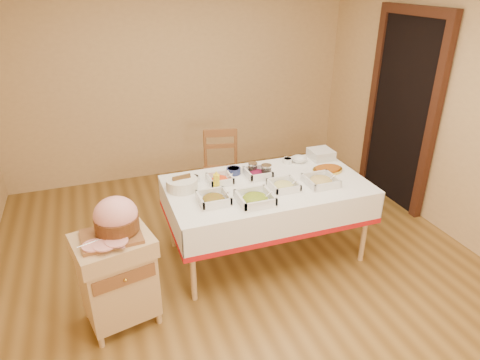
# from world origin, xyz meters

# --- Properties ---
(room_shell) EXTENTS (5.00, 5.00, 5.00)m
(room_shell) POSITION_xyz_m (0.00, 0.00, 1.30)
(room_shell) COLOR brown
(room_shell) RESTS_ON ground
(doorway) EXTENTS (0.09, 1.10, 2.20)m
(doorway) POSITION_xyz_m (2.20, 0.90, 1.11)
(doorway) COLOR black
(doorway) RESTS_ON ground
(dining_table) EXTENTS (1.82, 1.02, 0.76)m
(dining_table) POSITION_xyz_m (0.30, 0.30, 0.60)
(dining_table) COLOR tan
(dining_table) RESTS_ON ground
(butcher_cart) EXTENTS (0.63, 0.56, 0.77)m
(butcher_cart) POSITION_xyz_m (-1.11, -0.16, 0.44)
(butcher_cart) COLOR tan
(butcher_cart) RESTS_ON ground
(dining_chair) EXTENTS (0.49, 0.47, 0.92)m
(dining_chair) POSITION_xyz_m (0.19, 1.33, 0.47)
(dining_chair) COLOR brown
(dining_chair) RESTS_ON ground
(ham_on_board) EXTENTS (0.45, 0.43, 0.30)m
(ham_on_board) POSITION_xyz_m (-1.06, -0.12, 0.90)
(ham_on_board) COLOR brown
(ham_on_board) RESTS_ON butcher_cart
(serving_dish_a) EXTENTS (0.26, 0.25, 0.11)m
(serving_dish_a) POSITION_xyz_m (-0.26, 0.12, 0.80)
(serving_dish_a) COLOR silver
(serving_dish_a) RESTS_ON dining_table
(serving_dish_b) EXTENTS (0.29, 0.29, 0.12)m
(serving_dish_b) POSITION_xyz_m (0.07, 0.01, 0.80)
(serving_dish_b) COLOR silver
(serving_dish_b) RESTS_ON dining_table
(serving_dish_c) EXTENTS (0.24, 0.24, 0.10)m
(serving_dish_c) POSITION_xyz_m (0.40, 0.16, 0.79)
(serving_dish_c) COLOR silver
(serving_dish_c) RESTS_ON dining_table
(serving_dish_d) EXTENTS (0.27, 0.27, 0.10)m
(serving_dish_d) POSITION_xyz_m (0.76, 0.13, 0.79)
(serving_dish_d) COLOR silver
(serving_dish_d) RESTS_ON dining_table
(serving_dish_e) EXTENTS (0.22, 0.21, 0.10)m
(serving_dish_e) POSITION_xyz_m (-0.10, 0.47, 0.79)
(serving_dish_e) COLOR silver
(serving_dish_e) RESTS_ON dining_table
(serving_dish_f) EXTENTS (0.24, 0.23, 0.11)m
(serving_dish_f) POSITION_xyz_m (0.28, 0.47, 0.79)
(serving_dish_f) COLOR silver
(serving_dish_f) RESTS_ON dining_table
(small_bowl_left) EXTENTS (0.11, 0.11, 0.05)m
(small_bowl_left) POSITION_xyz_m (-0.32, 0.58, 0.79)
(small_bowl_left) COLOR silver
(small_bowl_left) RESTS_ON dining_table
(small_bowl_mid) EXTENTS (0.14, 0.14, 0.06)m
(small_bowl_mid) POSITION_xyz_m (0.08, 0.61, 0.79)
(small_bowl_mid) COLOR navy
(small_bowl_mid) RESTS_ON dining_table
(small_bowl_right) EXTENTS (0.10, 0.10, 0.05)m
(small_bowl_right) POSITION_xyz_m (0.68, 0.67, 0.79)
(small_bowl_right) COLOR silver
(small_bowl_right) RESTS_ON dining_table
(bowl_white_imported) EXTENTS (0.15, 0.15, 0.04)m
(bowl_white_imported) POSITION_xyz_m (0.26, 0.63, 0.78)
(bowl_white_imported) COLOR silver
(bowl_white_imported) RESTS_ON dining_table
(bowl_small_imported) EXTENTS (0.17, 0.17, 0.05)m
(bowl_small_imported) POSITION_xyz_m (0.80, 0.65, 0.78)
(bowl_small_imported) COLOR silver
(bowl_small_imported) RESTS_ON dining_table
(preserve_jar_left) EXTENTS (0.09, 0.09, 0.11)m
(preserve_jar_left) POSITION_xyz_m (0.25, 0.54, 0.81)
(preserve_jar_left) COLOR silver
(preserve_jar_left) RESTS_ON dining_table
(preserve_jar_right) EXTENTS (0.10, 0.10, 0.13)m
(preserve_jar_right) POSITION_xyz_m (0.35, 0.43, 0.82)
(preserve_jar_right) COLOR silver
(preserve_jar_right) RESTS_ON dining_table
(mustard_bottle) EXTENTS (0.06, 0.06, 0.18)m
(mustard_bottle) POSITION_xyz_m (-0.16, 0.35, 0.84)
(mustard_bottle) COLOR yellow
(mustard_bottle) RESTS_ON dining_table
(bread_basket) EXTENTS (0.28, 0.28, 0.12)m
(bread_basket) POSITION_xyz_m (-0.45, 0.45, 0.81)
(bread_basket) COLOR silver
(bread_basket) RESTS_ON dining_table
(plate_stack) EXTENTS (0.23, 0.23, 0.10)m
(plate_stack) POSITION_xyz_m (1.05, 0.66, 0.81)
(plate_stack) COLOR silver
(plate_stack) RESTS_ON dining_table
(brass_platter) EXTENTS (0.30, 0.22, 0.04)m
(brass_platter) POSITION_xyz_m (0.96, 0.35, 0.78)
(brass_platter) COLOR gold
(brass_platter) RESTS_ON dining_table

